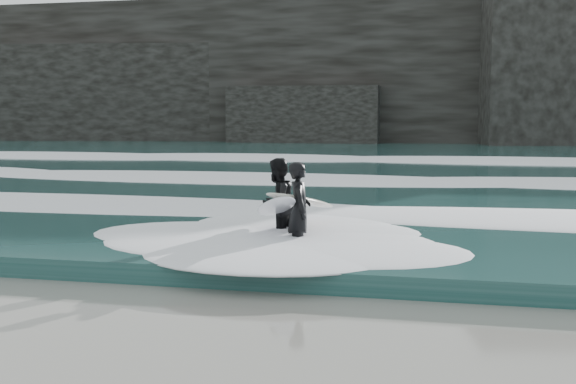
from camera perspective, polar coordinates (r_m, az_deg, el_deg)
name	(u,v)px	position (r m, az deg, el deg)	size (l,w,h in m)	color
ground	(258,384)	(6.34, -2.40, -14.88)	(120.00, 120.00, 0.00)	olive
sea	(417,158)	(34.81, 10.17, 2.69)	(90.00, 52.00, 0.30)	#1D4543
headland	(430,73)	(51.80, 11.15, 9.19)	(70.00, 9.00, 10.00)	black
foam_near	(372,205)	(14.91, 6.66, -1.02)	(60.00, 3.20, 0.20)	white
foam_mid	(397,175)	(21.84, 8.62, 1.33)	(60.00, 4.00, 0.24)	white
foam_far	(413,156)	(30.80, 9.84, 2.79)	(60.00, 4.80, 0.30)	white
surfer_left	(293,209)	(11.42, 0.39, -1.35)	(1.28, 2.04, 1.52)	black
surfer_right	(282,203)	(12.15, -0.47, -0.85)	(1.39, 2.34, 1.53)	black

